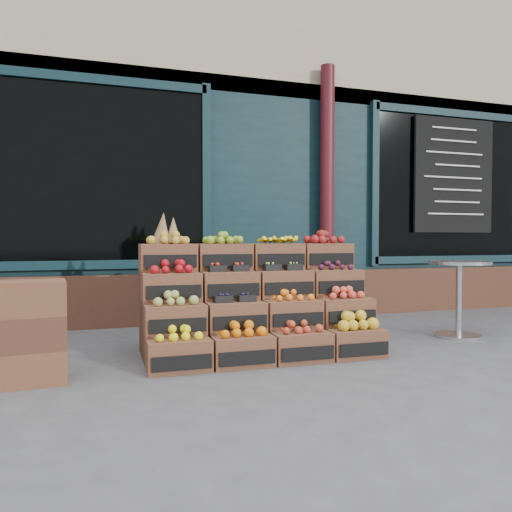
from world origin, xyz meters
name	(u,v)px	position (x,y,z in m)	size (l,w,h in m)	color
ground	(306,362)	(0.00, 0.00, 0.00)	(60.00, 60.00, 0.00)	#4C4C4F
shop_facade	(189,161)	(0.00, 5.11, 2.40)	(12.00, 6.24, 4.80)	black
crate_display	(256,309)	(-0.28, 0.47, 0.38)	(2.01, 1.00, 1.25)	brown
spare_crates	(29,332)	(-2.08, 0.05, 0.36)	(0.51, 0.38, 0.72)	brown
bistro_table	(459,290)	(1.91, 0.46, 0.49)	(0.62, 0.62, 0.78)	silver
shopkeeper	(87,245)	(-1.71, 2.70, 0.94)	(0.68, 0.45, 1.88)	#1C6325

